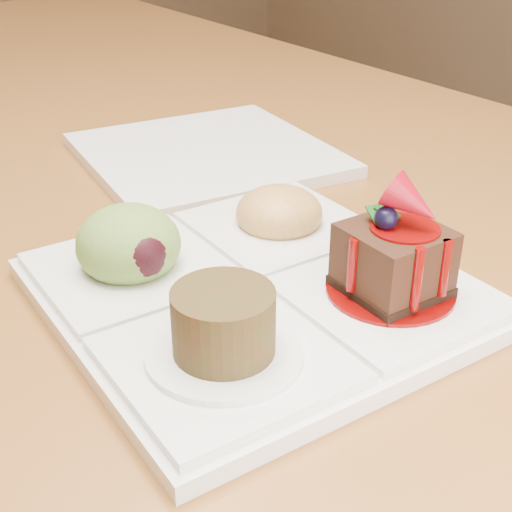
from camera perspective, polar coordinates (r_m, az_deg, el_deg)
dining_table at (r=0.92m, az=-16.43°, el=6.58°), size 1.00×1.80×0.75m
sampler_plate at (r=0.47m, az=-0.44°, el=-1.46°), size 0.26×0.26×0.10m
second_plate at (r=0.73m, az=-3.98°, el=8.10°), size 0.26×0.26×0.01m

